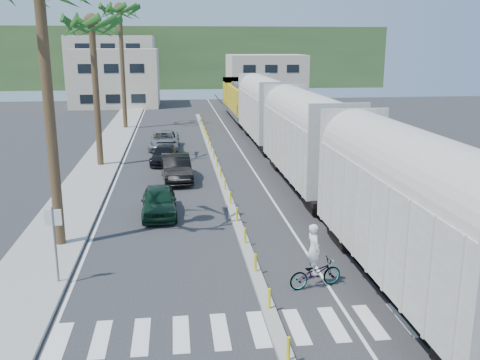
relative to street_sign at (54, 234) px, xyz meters
name	(u,v)px	position (x,y,z in m)	size (l,w,h in m)	color
ground	(264,299)	(7.30, -2.00, -1.97)	(140.00, 140.00, 0.00)	#28282B
sidewalk	(103,157)	(-1.20, 23.00, -1.90)	(3.00, 90.00, 0.15)	gray
rails	(267,147)	(12.30, 26.00, -1.94)	(1.56, 100.00, 0.06)	black
median	(217,168)	(7.30, 17.96, -1.88)	(0.45, 60.00, 0.85)	gray
crosswalk	(275,328)	(7.30, -4.00, -1.97)	(14.00, 2.20, 0.01)	silver
lane_markings	(185,156)	(5.15, 23.00, -1.97)	(9.42, 90.00, 0.01)	silver
freight_train	(286,127)	(12.30, 18.31, 0.93)	(3.00, 60.94, 5.85)	#AAA79C
palm_trees	(95,11)	(-0.80, 20.70, 8.84)	(3.50, 37.20, 13.75)	brown
street_sign	(54,234)	(0.00, 0.00, 0.00)	(0.60, 0.08, 3.00)	slate
buildings	(151,72)	(0.89, 69.66, 2.39)	(38.00, 27.00, 10.00)	beige
hillside	(186,57)	(7.30, 98.00, 4.03)	(80.00, 20.00, 12.00)	#385628
car_lead	(159,201)	(3.48, 7.93, -1.22)	(1.89, 4.46, 1.50)	black
car_second	(176,168)	(4.42, 15.15, -1.14)	(2.14, 5.17, 1.67)	black
car_third	(164,155)	(3.57, 20.47, -1.33)	(2.17, 4.55, 1.28)	black
car_rear	(164,140)	(3.49, 26.20, -1.24)	(2.61, 5.35, 1.46)	#929497
cyclist	(315,267)	(9.27, -1.31, -1.21)	(1.66, 2.37, 2.42)	#9EA0A5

